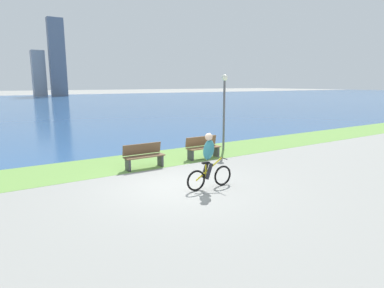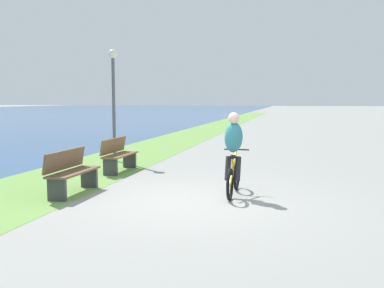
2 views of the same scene
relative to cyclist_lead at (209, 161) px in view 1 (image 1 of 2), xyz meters
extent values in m
plane|color=gray|center=(-0.64, 0.68, -0.83)|extent=(300.00, 300.00, 0.00)
cube|color=#6B9947|center=(-0.64, 4.30, -0.83)|extent=(120.00, 2.90, 0.01)
cube|color=#2D568C|center=(-0.64, 47.08, -0.83)|extent=(300.00, 82.66, 0.00)
torus|color=black|center=(0.52, 0.00, -0.52)|extent=(0.63, 0.06, 0.63)
torus|color=black|center=(-0.45, 0.00, -0.52)|extent=(0.63, 0.06, 0.63)
cylinder|color=gold|center=(0.01, 0.00, -0.24)|extent=(0.95, 0.04, 0.60)
cylinder|color=gold|center=(-0.11, 0.00, -0.29)|extent=(0.04, 0.04, 0.46)
cube|color=black|center=(-0.11, 0.00, -0.04)|extent=(0.24, 0.10, 0.05)
cylinder|color=black|center=(0.47, 0.00, 0.04)|extent=(0.03, 0.52, 0.03)
ellipsoid|color=teal|center=(-0.01, 0.00, 0.34)|extent=(0.40, 0.36, 0.65)
sphere|color=beige|center=(-0.01, 0.00, 0.72)|extent=(0.22, 0.22, 0.22)
cylinder|color=#26262D|center=(-0.06, 0.10, -0.28)|extent=(0.27, 0.11, 0.49)
cylinder|color=#26262D|center=(-0.06, -0.10, -0.28)|extent=(0.27, 0.11, 0.49)
cube|color=brown|center=(-0.61, 3.18, -0.38)|extent=(1.50, 0.45, 0.04)
cube|color=brown|center=(-0.61, 3.37, -0.13)|extent=(1.50, 0.11, 0.40)
cube|color=#38383D|center=(0.04, 3.18, -0.61)|extent=(0.08, 0.37, 0.45)
cube|color=#38383D|center=(-1.26, 3.18, -0.61)|extent=(0.08, 0.37, 0.45)
cube|color=brown|center=(2.14, 3.34, -0.38)|extent=(1.50, 0.45, 0.04)
cube|color=brown|center=(2.14, 3.54, -0.13)|extent=(1.50, 0.11, 0.40)
cube|color=#38383D|center=(2.79, 3.34, -0.61)|extent=(0.08, 0.37, 0.45)
cube|color=#38383D|center=(1.49, 3.34, -0.61)|extent=(0.08, 0.37, 0.45)
cylinder|color=#595960|center=(3.96, 4.31, 0.78)|extent=(0.10, 0.10, 3.23)
sphere|color=white|center=(3.96, 4.31, 2.50)|extent=(0.28, 0.28, 0.28)
cube|color=#8C939E|center=(6.90, 79.13, 4.53)|extent=(2.89, 2.88, 10.72)
cube|color=slate|center=(10.83, 76.58, 8.19)|extent=(3.56, 2.12, 18.05)
camera|label=1|loc=(-5.46, -7.55, 2.25)|focal=30.50mm
camera|label=2|loc=(-8.24, -1.12, 1.06)|focal=39.22mm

